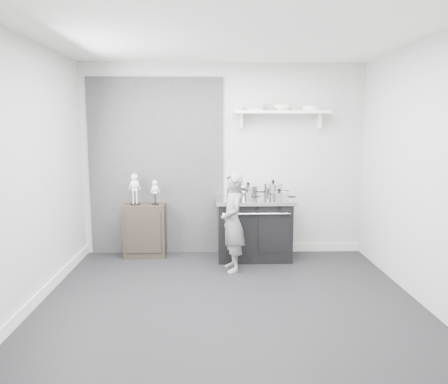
{
  "coord_description": "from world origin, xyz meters",
  "views": [
    {
      "loc": [
        -0.18,
        -4.41,
        1.83
      ],
      "look_at": [
        -0.02,
        0.95,
        1.02
      ],
      "focal_mm": 35.0,
      "sensor_mm": 36.0,
      "label": 1
    }
  ],
  "objects": [
    {
      "name": "plate_stack",
      "position": [
        1.22,
        1.67,
        2.07
      ],
      "size": [
        0.26,
        0.26,
        0.06
      ],
      "primitive_type": "cylinder",
      "color": "silver",
      "rests_on": "wall_shelf"
    },
    {
      "name": "child",
      "position": [
        0.09,
        0.96,
        0.63
      ],
      "size": [
        0.37,
        0.5,
        1.25
      ],
      "primitive_type": "imported",
      "rotation": [
        0.0,
        0.0,
        -1.4
      ],
      "color": "slate",
      "rests_on": "ground"
    },
    {
      "name": "ground",
      "position": [
        0.0,
        0.0,
        0.0
      ],
      "size": [
        4.0,
        4.0,
        0.0
      ],
      "primitive_type": "plane",
      "color": "black",
      "rests_on": "ground"
    },
    {
      "name": "pot_front_right",
      "position": [
        0.73,
        1.28,
        0.9
      ],
      "size": [
        0.36,
        0.27,
        0.17
      ],
      "color": "silver",
      "rests_on": "stove"
    },
    {
      "name": "pot_back_right",
      "position": [
        0.68,
        1.55,
        0.94
      ],
      "size": [
        0.35,
        0.27,
        0.25
      ],
      "color": "silver",
      "rests_on": "stove"
    },
    {
      "name": "pot_front_left",
      "position": [
        0.13,
        1.4,
        0.92
      ],
      "size": [
        0.29,
        0.2,
        0.19
      ],
      "color": "silver",
      "rests_on": "stove"
    },
    {
      "name": "stove",
      "position": [
        0.42,
        1.48,
        0.42
      ],
      "size": [
        1.05,
        0.66,
        0.84
      ],
      "color": "black",
      "rests_on": "ground"
    },
    {
      "name": "pot_back_left",
      "position": [
        0.34,
        1.58,
        0.93
      ],
      "size": [
        0.36,
        0.27,
        0.22
      ],
      "color": "silver",
      "rests_on": "stove"
    },
    {
      "name": "skeleton_torso",
      "position": [
        -0.96,
        1.61,
        0.94
      ],
      "size": [
        0.11,
        0.07,
        0.39
      ],
      "primitive_type": null,
      "color": "beige",
      "rests_on": "side_cabinet"
    },
    {
      "name": "skeleton_full",
      "position": [
        -1.24,
        1.61,
        0.99
      ],
      "size": [
        0.14,
        0.09,
        0.5
      ],
      "primitive_type": null,
      "color": "beige",
      "rests_on": "side_cabinet"
    },
    {
      "name": "pot_front_center",
      "position": [
        0.3,
        1.31,
        0.9
      ],
      "size": [
        0.25,
        0.16,
        0.15
      ],
      "color": "silver",
      "rests_on": "stove"
    },
    {
      "name": "wall_shelf",
      "position": [
        0.8,
        1.68,
        2.01
      ],
      "size": [
        1.3,
        0.26,
        0.24
      ],
      "color": "white",
      "rests_on": "room_shell"
    },
    {
      "name": "bowl_large",
      "position": [
        0.43,
        1.67,
        2.08
      ],
      "size": [
        0.33,
        0.33,
        0.08
      ],
      "primitive_type": "imported",
      "color": "white",
      "rests_on": "wall_shelf"
    },
    {
      "name": "bowl_small",
      "position": [
        0.81,
        1.67,
        2.08
      ],
      "size": [
        0.24,
        0.24,
        0.07
      ],
      "primitive_type": "imported",
      "color": "white",
      "rests_on": "wall_shelf"
    },
    {
      "name": "room_shell",
      "position": [
        -0.09,
        0.15,
        1.64
      ],
      "size": [
        4.02,
        3.62,
        2.71
      ],
      "color": "#B2B2B0",
      "rests_on": "ground"
    },
    {
      "name": "side_cabinet",
      "position": [
        -1.11,
        1.61,
        0.37
      ],
      "size": [
        0.57,
        0.33,
        0.74
      ],
      "primitive_type": "cube",
      "color": "black",
      "rests_on": "ground"
    }
  ]
}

